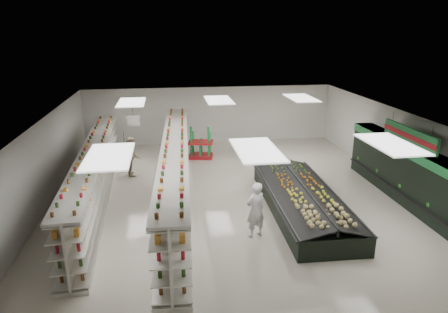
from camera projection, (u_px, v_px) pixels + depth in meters
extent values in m
plane|color=beige|center=(232.00, 197.00, 15.83)|extent=(16.00, 16.00, 0.00)
cube|color=white|center=(233.00, 118.00, 14.84)|extent=(14.00, 16.00, 0.02)
cube|color=white|center=(210.00, 115.00, 22.86)|extent=(14.00, 0.02, 3.20)
cube|color=white|center=(300.00, 285.00, 7.81)|extent=(14.00, 0.02, 3.20)
cube|color=white|center=(41.00, 167.00, 14.38)|extent=(0.02, 16.00, 3.20)
cube|color=white|center=(401.00, 151.00, 16.30)|extent=(0.02, 16.00, 3.20)
cube|color=black|center=(411.00, 176.00, 14.98)|extent=(0.80, 8.00, 2.20)
cube|color=#207B3B|center=(414.00, 151.00, 14.68)|extent=(0.85, 8.00, 0.30)
cube|color=black|center=(403.00, 189.00, 15.11)|extent=(0.55, 7.80, 0.15)
cube|color=silver|center=(408.00, 169.00, 14.88)|extent=(0.45, 7.70, 0.03)
cube|color=silver|center=(409.00, 162.00, 14.79)|extent=(0.45, 7.70, 0.03)
cube|color=white|center=(125.00, 149.00, 12.58)|extent=(0.50, 0.06, 0.40)
cube|color=#A3121C|center=(125.00, 149.00, 12.58)|extent=(0.52, 0.02, 0.12)
cylinder|color=black|center=(124.00, 140.00, 12.48)|extent=(0.01, 0.01, 0.50)
cube|color=white|center=(133.00, 121.00, 16.34)|extent=(0.50, 0.06, 0.40)
cube|color=#A3121C|center=(133.00, 121.00, 16.34)|extent=(0.52, 0.02, 0.12)
cylinder|color=black|center=(133.00, 114.00, 16.25)|extent=(0.01, 0.01, 0.50)
cube|color=#207B3B|center=(409.00, 136.00, 14.46)|extent=(0.10, 3.20, 0.60)
cube|color=#A3121C|center=(408.00, 136.00, 14.45)|extent=(0.03, 3.20, 0.18)
cylinder|color=black|center=(432.00, 134.00, 13.20)|extent=(0.01, 0.01, 0.50)
cylinder|color=black|center=(393.00, 118.00, 15.46)|extent=(0.01, 0.01, 0.50)
cube|color=silver|center=(97.00, 199.00, 15.44)|extent=(1.36, 11.83, 0.12)
cube|color=silver|center=(95.00, 177.00, 15.15)|extent=(0.54, 11.79, 1.97)
cube|color=silver|center=(92.00, 151.00, 14.84)|extent=(1.36, 11.83, 0.08)
cube|color=silver|center=(91.00, 197.00, 15.36)|extent=(0.91, 11.71, 0.03)
cube|color=silver|center=(90.00, 187.00, 15.23)|extent=(0.91, 11.71, 0.03)
cube|color=silver|center=(89.00, 176.00, 15.10)|extent=(0.91, 11.71, 0.03)
cube|color=silver|center=(87.00, 165.00, 14.96)|extent=(0.91, 11.71, 0.03)
cube|color=silver|center=(86.00, 154.00, 14.83)|extent=(0.91, 11.71, 0.03)
cube|color=silver|center=(103.00, 196.00, 15.44)|extent=(0.91, 11.71, 0.03)
cube|color=silver|center=(102.00, 186.00, 15.31)|extent=(0.91, 11.71, 0.03)
cube|color=silver|center=(101.00, 175.00, 15.18)|extent=(0.91, 11.71, 0.03)
cube|color=silver|center=(100.00, 165.00, 15.04)|extent=(0.91, 11.71, 0.03)
cube|color=silver|center=(99.00, 154.00, 14.91)|extent=(0.91, 11.71, 0.03)
cube|color=silver|center=(177.00, 198.00, 15.56)|extent=(1.60, 13.10, 0.13)
cube|color=silver|center=(176.00, 173.00, 15.24)|extent=(0.68, 13.06, 2.18)
cube|color=silver|center=(175.00, 145.00, 14.89)|extent=(1.60, 13.10, 0.09)
cube|color=silver|center=(170.00, 195.00, 15.49)|extent=(1.09, 12.97, 0.03)
cube|color=silver|center=(170.00, 184.00, 15.35)|extent=(1.09, 12.97, 0.03)
cube|color=silver|center=(169.00, 172.00, 15.20)|extent=(1.09, 12.97, 0.03)
cube|color=silver|center=(168.00, 160.00, 15.05)|extent=(1.09, 12.97, 0.03)
cube|color=silver|center=(168.00, 148.00, 14.90)|extent=(1.09, 12.97, 0.03)
cube|color=silver|center=(183.00, 195.00, 15.54)|extent=(1.09, 12.97, 0.03)
cube|color=silver|center=(183.00, 183.00, 15.39)|extent=(1.09, 12.97, 0.03)
cube|color=silver|center=(182.00, 172.00, 15.25)|extent=(1.09, 12.97, 0.03)
cube|color=silver|center=(182.00, 160.00, 15.10)|extent=(1.09, 12.97, 0.03)
cube|color=silver|center=(181.00, 148.00, 14.95)|extent=(1.09, 12.97, 0.03)
cube|color=black|center=(302.00, 202.00, 14.54)|extent=(2.51, 6.77, 0.67)
cube|color=#262626|center=(273.00, 194.00, 14.31)|extent=(0.27, 6.70, 0.06)
cube|color=#262626|center=(332.00, 192.00, 14.55)|extent=(0.27, 6.70, 0.06)
cube|color=black|center=(287.00, 191.00, 14.34)|extent=(1.44, 6.64, 0.34)
cube|color=black|center=(319.00, 190.00, 14.47)|extent=(1.44, 6.64, 0.34)
cube|color=#262626|center=(303.00, 188.00, 14.37)|extent=(0.26, 6.60, 0.24)
cube|color=#A3121C|center=(201.00, 156.00, 20.50)|extent=(1.31, 1.00, 0.20)
cube|color=red|center=(201.00, 142.00, 20.28)|extent=(1.37, 1.06, 0.10)
imported|color=silver|center=(256.00, 210.00, 12.56)|extent=(0.79, 0.67, 1.85)
imported|color=#997F5E|center=(132.00, 156.00, 17.92)|extent=(0.68, 0.94, 1.76)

